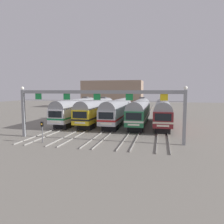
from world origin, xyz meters
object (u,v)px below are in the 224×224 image
(commuter_train_yellow, at_px, (97,110))
(yard_signal_mast, at_px, (42,128))
(commuter_train_stainless, at_px, (118,110))
(commuter_train_maroon, at_px, (163,111))
(commuter_train_green, at_px, (140,111))
(commuter_train_white, at_px, (77,109))
(catenary_gantry, at_px, (97,100))

(commuter_train_yellow, xyz_separation_m, yard_signal_mast, (-2.07, -16.26, -0.80))
(yard_signal_mast, bearing_deg, commuter_train_stainless, 69.10)
(commuter_train_stainless, bearing_deg, commuter_train_maroon, 0.03)
(commuter_train_green, relative_size, commuter_train_maroon, 1.00)
(commuter_train_white, xyz_separation_m, commuter_train_maroon, (16.56, 0.00, 0.00))
(commuter_train_white, relative_size, commuter_train_maroon, 1.00)
(commuter_train_stainless, xyz_separation_m, commuter_train_green, (4.14, 0.00, 0.00))
(commuter_train_green, height_order, commuter_train_maroon, same)
(commuter_train_white, xyz_separation_m, yard_signal_mast, (2.07, -16.26, -0.80))
(commuter_train_green, bearing_deg, commuter_train_stainless, -179.94)
(commuter_train_white, height_order, commuter_train_yellow, same)
(commuter_train_stainless, bearing_deg, commuter_train_green, 0.06)
(commuter_train_white, distance_m, commuter_train_green, 12.42)
(commuter_train_yellow, height_order, commuter_train_green, same)
(commuter_train_white, relative_size, commuter_train_green, 1.00)
(commuter_train_white, relative_size, commuter_train_yellow, 1.00)
(commuter_train_maroon, relative_size, catenary_gantry, 0.83)
(yard_signal_mast, bearing_deg, commuter_train_green, 57.53)
(commuter_train_white, height_order, catenary_gantry, catenary_gantry)
(commuter_train_green, xyz_separation_m, commuter_train_maroon, (4.14, 0.00, 0.00))
(commuter_train_stainless, relative_size, catenary_gantry, 0.83)
(commuter_train_stainless, bearing_deg, commuter_train_white, 179.97)
(commuter_train_white, distance_m, commuter_train_yellow, 4.14)
(commuter_train_stainless, height_order, commuter_train_green, commuter_train_green)
(commuter_train_white, distance_m, yard_signal_mast, 16.41)
(commuter_train_stainless, distance_m, commuter_train_green, 4.14)
(yard_signal_mast, bearing_deg, commuter_train_white, 97.25)
(commuter_train_white, xyz_separation_m, catenary_gantry, (8.28, -13.50, 2.56))
(commuter_train_stainless, xyz_separation_m, commuter_train_maroon, (8.28, 0.00, 0.00))
(commuter_train_yellow, distance_m, catenary_gantry, 14.35)
(commuter_train_stainless, height_order, yard_signal_mast, commuter_train_stainless)
(yard_signal_mast, bearing_deg, commuter_train_maroon, 48.30)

